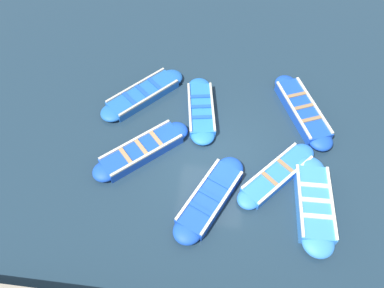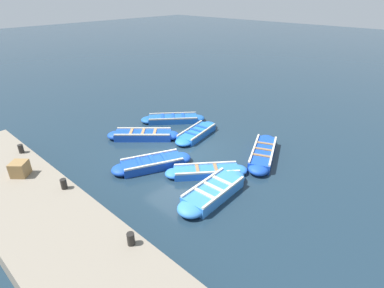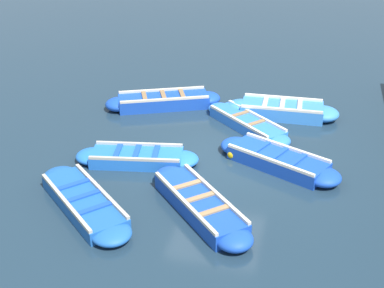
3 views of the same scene
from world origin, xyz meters
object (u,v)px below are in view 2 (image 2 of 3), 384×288
bollard_mid_south (21,149)px  boat_mid_row (197,133)px  boat_outer_left (213,192)px  buoy_orange_near (175,156)px  bollard_north (131,239)px  wooden_crate (20,169)px  boat_tucked (206,172)px  boat_near_quay (152,164)px  boat_inner_gap (263,153)px  bollard_mid_north (64,184)px  boat_far_corner (143,135)px  boat_bow_out (173,119)px

bollard_mid_south → boat_mid_row: bearing=-22.1°
boat_outer_left → buoy_orange_near: 3.19m
boat_mid_row → bollard_north: size_ratio=9.44×
bollard_mid_south → wooden_crate: (-0.66, -1.72, 0.09)m
boat_tucked → boat_near_quay: bearing=118.1°
boat_mid_row → bollard_north: bearing=-149.8°
boat_inner_gap → boat_mid_row: size_ratio=1.13×
bollard_north → bollard_mid_north: same height
boat_outer_left → boat_mid_row: size_ratio=1.05×
boat_mid_row → wooden_crate: wooden_crate is taller
wooden_crate → bollard_mid_south: bearing=69.1°
boat_tucked → wooden_crate: size_ratio=5.67×
boat_near_quay → boat_inner_gap: bearing=-37.4°
boat_far_corner → wooden_crate: 5.99m
boat_inner_gap → buoy_orange_near: 3.94m
bollard_north → wooden_crate: bearing=96.8°
boat_outer_left → buoy_orange_near: boat_outer_left is taller
boat_bow_out → bollard_mid_north: size_ratio=9.31×
buoy_orange_near → bollard_mid_south: bearing=142.6°
bollard_mid_south → buoy_orange_near: (4.95, -3.79, -0.93)m
boat_inner_gap → boat_tucked: bearing=161.7°
boat_inner_gap → boat_tucked: (-2.83, 0.93, -0.05)m
wooden_crate → boat_outer_left: bearing=-48.0°
boat_inner_gap → boat_tucked: size_ratio=1.24×
wooden_crate → bollard_mid_north: bearing=-70.7°
boat_far_corner → boat_tucked: (-0.39, -4.51, -0.03)m
boat_mid_row → boat_near_quay: 3.63m
boat_far_corner → boat_mid_row: bearing=-40.6°
boat_mid_row → boat_far_corner: bearing=139.4°
boat_bow_out → bollard_mid_south: 7.87m
boat_bow_out → boat_far_corner: bearing=-169.4°
boat_bow_out → boat_mid_row: size_ratio=0.99×
boat_near_quay → boat_mid_row: bearing=10.6°
bollard_north → bollard_mid_south: 7.21m
boat_bow_out → boat_tucked: bearing=-120.6°
boat_bow_out → bollard_north: bearing=-140.1°
boat_near_quay → boat_tucked: boat_near_quay is taller
boat_outer_left → boat_tucked: 1.44m
boat_outer_left → boat_tucked: boat_outer_left is taller
bollard_mid_north → boat_tucked: bearing=-23.4°
boat_mid_row → bollard_mid_north: size_ratio=9.44×
boat_tucked → bollard_north: (-4.84, -1.51, 0.90)m
boat_outer_left → bollard_mid_north: bollard_mid_north is taller
boat_outer_left → boat_inner_gap: (3.74, 0.17, -0.00)m
boat_near_quay → boat_tucked: 2.35m
boat_inner_gap → wooden_crate: bearing=149.5°
boat_mid_row → boat_tucked: (-2.47, -2.74, -0.00)m
boat_mid_row → bollard_north: (-7.30, -4.25, 0.89)m
bollard_mid_north → boat_far_corner: bearing=24.8°
boat_outer_left → boat_tucked: (0.92, 1.10, -0.05)m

